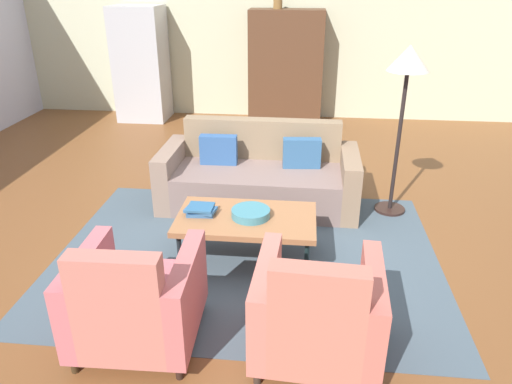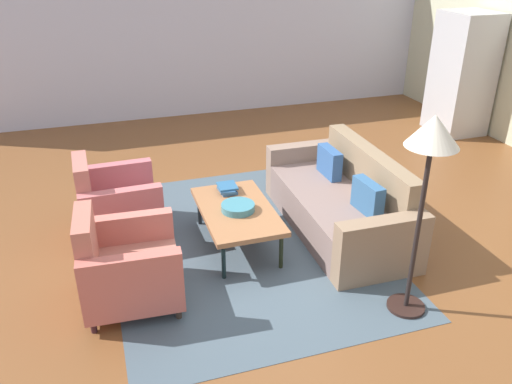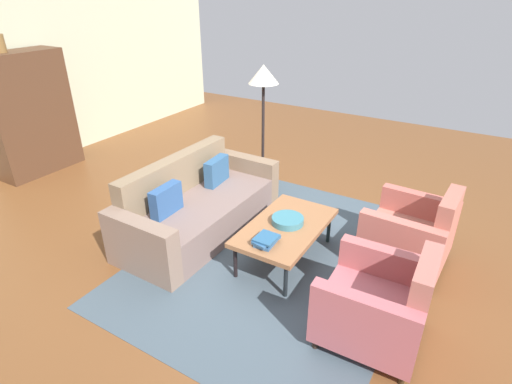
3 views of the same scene
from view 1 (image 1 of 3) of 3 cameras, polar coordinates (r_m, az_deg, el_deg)
ground_plane at (r=4.68m, az=1.04°, el=-5.24°), size 11.00×11.00×0.00m
wall_back at (r=8.43m, az=3.82°, el=18.34°), size 9.17×0.12×2.80m
area_rug at (r=4.38m, az=-1.05°, el=-7.42°), size 3.40×2.60×0.01m
couch at (r=5.25m, az=0.43°, el=1.81°), size 2.11×0.93×0.86m
coffee_table at (r=4.15m, az=-1.17°, el=-3.38°), size 1.20×0.70×0.42m
armchair_left at (r=3.34m, az=-14.22°, el=-12.77°), size 0.82×0.82×0.88m
armchair_right at (r=3.17m, az=7.25°, el=-14.44°), size 0.84×0.84×0.88m
fruit_bowl at (r=4.11m, az=-0.63°, el=-2.53°), size 0.33×0.33×0.07m
book_stack at (r=4.18m, az=-6.60°, el=-2.14°), size 0.29×0.20×0.08m
cabinet at (r=8.16m, az=3.57°, el=14.58°), size 1.20×0.51×1.80m
vase_tall at (r=8.04m, az=2.62°, el=21.77°), size 0.14×0.14×0.24m
refrigerator at (r=8.50m, az=-13.48°, el=14.56°), size 0.80×0.73×1.85m
floor_lamp at (r=4.90m, az=17.53°, el=13.15°), size 0.40×0.40×1.72m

